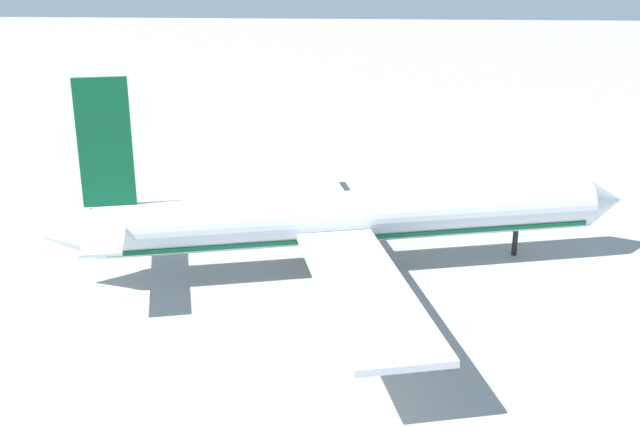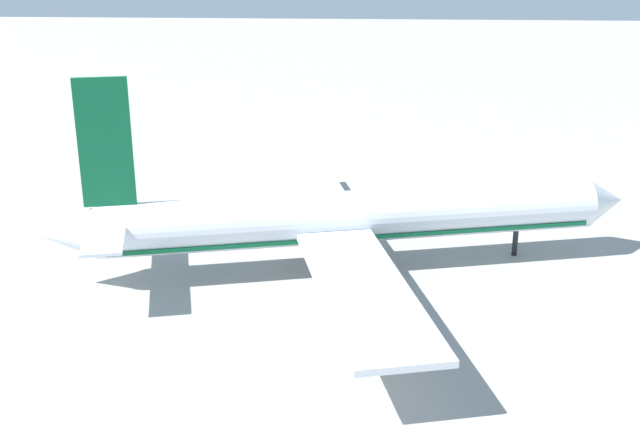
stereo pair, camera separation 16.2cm
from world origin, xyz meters
name	(u,v)px [view 2 (the right image)]	position (x,y,z in m)	size (l,w,h in m)	color
ground_plane	(353,267)	(0.00, 0.00, 0.00)	(600.00, 600.00, 0.00)	#9E9E99
airliner	(343,219)	(-1.27, -0.40, 6.60)	(72.70, 69.44, 24.87)	silver
traffic_cone_1	(596,195)	(38.21, 30.33, 0.28)	(0.36, 0.36, 0.55)	orange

